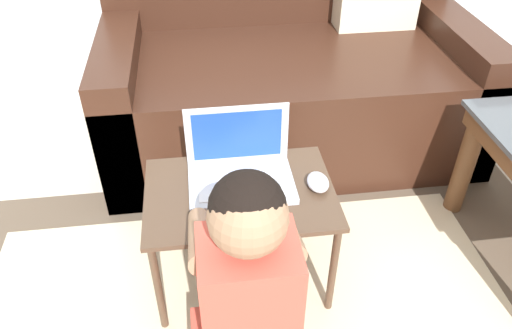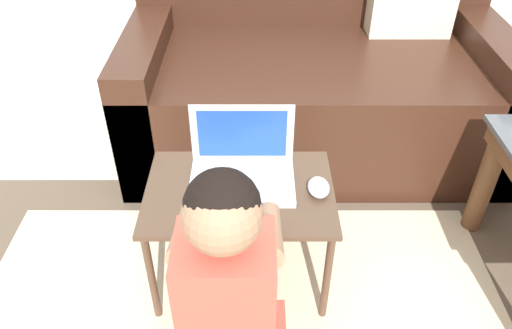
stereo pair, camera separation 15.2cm
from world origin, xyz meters
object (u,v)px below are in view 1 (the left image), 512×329
object	(u,v)px
laptop_desk	(240,202)
laptop	(240,172)
couch	(289,77)
person_seated	(249,310)
computer_mouse	(318,182)

from	to	relation	value
laptop_desk	laptop	distance (m)	0.10
laptop	laptop_desk	bearing A→B (deg)	-98.89
couch	person_seated	world-z (taller)	couch
computer_mouse	person_seated	xyz separation A→B (m)	(-0.26, -0.39, -0.06)
computer_mouse	person_seated	world-z (taller)	person_seated
couch	computer_mouse	size ratio (longest dim) A/B	16.78
couch	computer_mouse	xyz separation A→B (m)	(-0.08, -0.87, 0.10)
laptop	person_seated	bearing A→B (deg)	-93.55
person_seated	laptop	bearing A→B (deg)	86.45
couch	laptop_desk	world-z (taller)	couch
laptop	person_seated	world-z (taller)	person_seated
laptop	computer_mouse	bearing A→B (deg)	-13.99
couch	laptop_desk	distance (m)	0.92
couch	person_seated	xyz separation A→B (m)	(-0.34, -1.26, 0.04)
laptop	person_seated	xyz separation A→B (m)	(-0.03, -0.44, -0.08)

